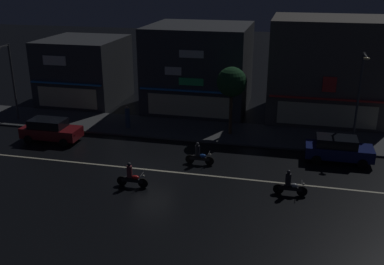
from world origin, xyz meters
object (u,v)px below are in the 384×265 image
(pedestrian_on_sidewalk, at_px, (128,118))
(parked_car_trailing, at_px, (338,149))
(traffic_cone, at_px, (75,131))
(motorcycle_lead, at_px, (131,177))
(motorcycle_following, at_px, (290,185))
(streetlamp_mid, at_px, (360,90))
(streetlamp_west, at_px, (11,75))
(motorcycle_opposite_lane, at_px, (199,155))
(parked_car_near_kerb, at_px, (51,130))

(pedestrian_on_sidewalk, bearing_deg, parked_car_trailing, -86.75)
(parked_car_trailing, distance_m, traffic_cone, 19.30)
(motorcycle_lead, distance_m, motorcycle_following, 9.04)
(streetlamp_mid, relative_size, motorcycle_following, 3.40)
(motorcycle_lead, xyz_separation_m, motorcycle_following, (8.98, 1.04, 0.00))
(streetlamp_west, relative_size, parked_car_trailing, 1.46)
(motorcycle_opposite_lane, bearing_deg, traffic_cone, 157.29)
(motorcycle_opposite_lane, bearing_deg, motorcycle_following, -31.95)
(streetlamp_west, height_order, motorcycle_lead, streetlamp_west)
(pedestrian_on_sidewalk, xyz_separation_m, motorcycle_lead, (3.82, -9.42, -0.32))
(motorcycle_opposite_lane, height_order, traffic_cone, motorcycle_opposite_lane)
(streetlamp_west, distance_m, parked_car_trailing, 25.91)
(parked_car_near_kerb, bearing_deg, motorcycle_following, -14.91)
(pedestrian_on_sidewalk, relative_size, motorcycle_lead, 0.93)
(parked_car_near_kerb, relative_size, motorcycle_lead, 2.26)
(streetlamp_west, bearing_deg, parked_car_near_kerb, -33.88)
(streetlamp_mid, xyz_separation_m, motorcycle_opposite_lane, (-10.20, -6.28, -3.36))
(motorcycle_following, relative_size, traffic_cone, 3.45)
(motorcycle_following, bearing_deg, motorcycle_opposite_lane, -30.84)
(parked_car_trailing, height_order, motorcycle_lead, parked_car_trailing)
(parked_car_trailing, xyz_separation_m, traffic_cone, (-19.28, 0.73, -0.59))
(parked_car_near_kerb, bearing_deg, streetlamp_west, 146.12)
(motorcycle_lead, bearing_deg, streetlamp_west, -28.14)
(streetlamp_west, relative_size, motorcycle_lead, 3.30)
(pedestrian_on_sidewalk, distance_m, motorcycle_opposite_lane, 8.83)
(streetlamp_mid, relative_size, motorcycle_opposite_lane, 3.40)
(streetlamp_mid, relative_size, pedestrian_on_sidewalk, 3.65)
(parked_car_near_kerb, height_order, motorcycle_following, parked_car_near_kerb)
(pedestrian_on_sidewalk, height_order, parked_car_near_kerb, pedestrian_on_sidewalk)
(motorcycle_following, height_order, motorcycle_opposite_lane, same)
(motorcycle_lead, height_order, motorcycle_opposite_lane, same)
(pedestrian_on_sidewalk, height_order, motorcycle_opposite_lane, pedestrian_on_sidewalk)
(parked_car_trailing, bearing_deg, traffic_cone, -2.17)
(parked_car_near_kerb, bearing_deg, streetlamp_mid, 11.96)
(motorcycle_lead, height_order, traffic_cone, motorcycle_lead)
(streetlamp_mid, distance_m, motorcycle_lead, 17.17)
(pedestrian_on_sidewalk, bearing_deg, traffic_cone, 134.29)
(parked_car_near_kerb, xyz_separation_m, motorcycle_lead, (8.41, -5.67, -0.24))
(streetlamp_mid, height_order, motorcycle_opposite_lane, streetlamp_mid)
(streetlamp_mid, height_order, parked_car_near_kerb, streetlamp_mid)
(motorcycle_following, relative_size, motorcycle_opposite_lane, 1.00)
(motorcycle_lead, bearing_deg, streetlamp_mid, -136.60)
(parked_car_near_kerb, distance_m, parked_car_trailing, 20.39)
(streetlamp_mid, xyz_separation_m, parked_car_near_kerb, (-21.75, -4.61, -3.13))
(pedestrian_on_sidewalk, height_order, motorcycle_lead, pedestrian_on_sidewalk)
(traffic_cone, bearing_deg, motorcycle_following, -21.09)
(streetlamp_mid, height_order, motorcycle_following, streetlamp_mid)
(pedestrian_on_sidewalk, bearing_deg, parked_car_near_kerb, 142.63)
(parked_car_near_kerb, height_order, traffic_cone, parked_car_near_kerb)
(parked_car_trailing, relative_size, motorcycle_opposite_lane, 2.26)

